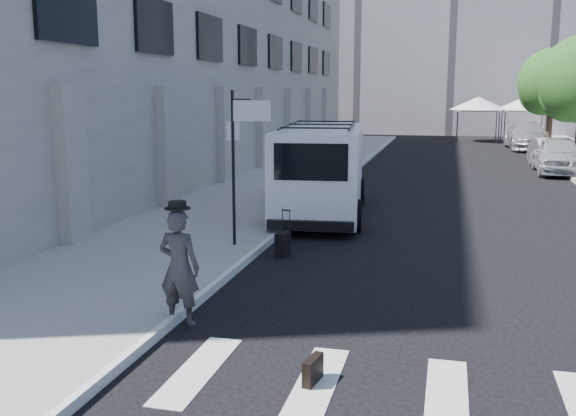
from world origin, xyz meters
The scene contains 14 objects.
ground centered at (0.00, 0.00, 0.00)m, with size 120.00×120.00×0.00m, color black.
sidewalk_left centered at (-4.25, 16.00, 0.07)m, with size 4.50×48.00×0.15m, color gray.
building_left centered at (-11.50, 18.00, 6.00)m, with size 10.00×44.00×12.00m, color gray.
sign_pole centered at (-2.36, 3.20, 2.65)m, with size 1.03×0.07×3.50m.
tree_far centered at (7.50, 29.15, 3.97)m, with size 3.80×3.83×6.03m.
tent_left centered at (4.00, 38.00, 2.71)m, with size 4.00×4.00×3.20m.
tent_right centered at (7.20, 38.50, 2.71)m, with size 4.00×4.00×3.20m.
businessman centered at (-1.90, -1.48, 0.93)m, with size 0.68×0.44×1.86m, color #323234.
briefcase centered at (0.55, -3.00, 0.17)m, with size 0.12×0.44×0.34m, color black.
suitcase centered at (-1.40, 3.00, 0.28)m, with size 0.30×0.41×1.03m.
cargo_van centered at (-1.53, 8.05, 1.33)m, with size 3.03×7.12×2.58m.
parked_car_a centered at (6.80, 19.97, 0.82)m, with size 1.94×4.82×1.64m, color #B3B7BC.
parked_car_b centered at (6.80, 21.46, 0.73)m, with size 1.54×4.41×1.45m, color #57595F.
parked_car_c centered at (6.80, 32.22, 0.84)m, with size 2.35×5.79×1.68m, color #94969C.
Camera 1 is at (2.09, -10.42, 3.64)m, focal length 40.00 mm.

